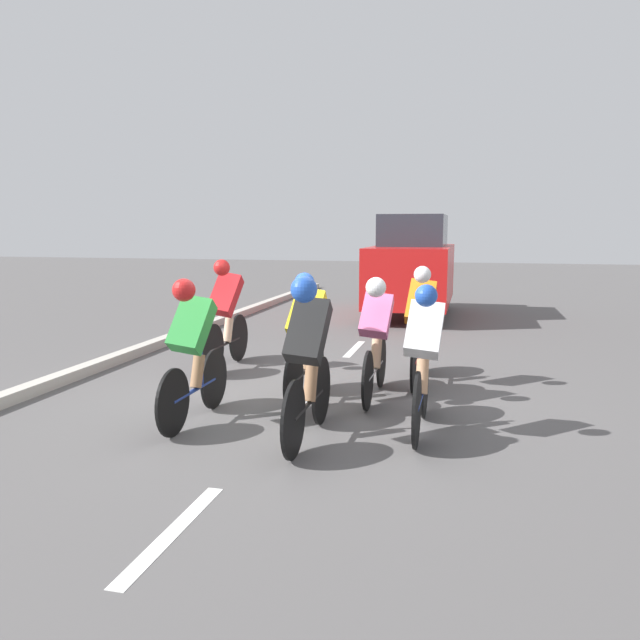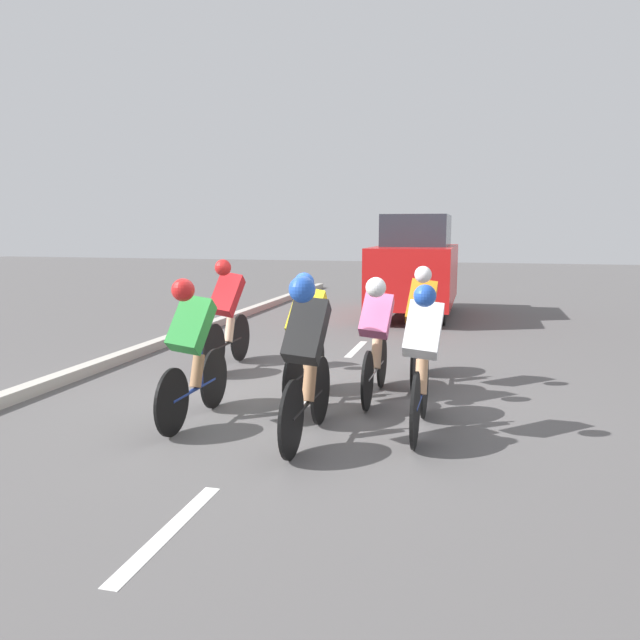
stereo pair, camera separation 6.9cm
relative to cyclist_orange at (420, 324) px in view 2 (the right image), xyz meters
The scene contains 13 objects.
ground_plane 1.92m from the cyclist_orange, 45.93° to the left, with size 60.00×60.00×0.00m, color #565454.
lane_stripe_near 4.56m from the cyclist_orange, 74.28° to the left, with size 0.12×1.40×0.01m, color white.
lane_stripe_mid 1.83m from the cyclist_orange, 42.82° to the left, with size 0.12×1.40×0.01m, color white.
lane_stripe_far 2.52m from the cyclist_orange, 59.52° to the right, with size 0.12×1.40×0.01m, color white.
curb 4.62m from the cyclist_orange, 14.34° to the left, with size 0.20×26.63×0.14m, color #B7B2A8.
cyclist_orange is the anchor object (origin of this frame).
cyclist_pink 0.96m from the cyclist_orange, 63.72° to the left, with size 0.37×1.69×1.44m.
cyclist_green 3.01m from the cyclist_orange, 46.61° to the left, with size 0.39×1.63×1.50m.
cyclist_yellow 1.67m from the cyclist_orange, 46.17° to the left, with size 0.40×1.66×1.50m.
cyclist_white 1.96m from the cyclist_orange, 95.80° to the left, with size 0.37×1.65×1.47m.
cyclist_red 2.71m from the cyclist_orange, ahead, with size 0.41×1.65×1.55m.
cyclist_black 2.59m from the cyclist_orange, 71.97° to the left, with size 0.37×1.70×1.57m.
support_car 6.27m from the cyclist_orange, 83.65° to the right, with size 1.70×3.89×2.26m.
Camera 2 is at (-1.92, 6.54, 1.97)m, focal length 35.00 mm.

